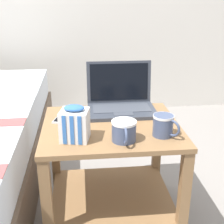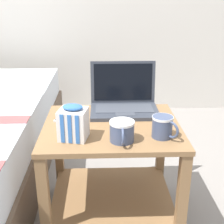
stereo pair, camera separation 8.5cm
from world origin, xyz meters
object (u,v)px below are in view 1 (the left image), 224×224
object	(u,v)px
snack_bag	(75,124)
cell_phone	(64,117)
laptop	(121,101)
mug_front_right	(124,130)
mug_front_left	(164,125)

from	to	relation	value
snack_bag	cell_phone	bearing A→B (deg)	103.04
laptop	mug_front_right	world-z (taller)	laptop
mug_front_left	laptop	bearing A→B (deg)	113.18
mug_front_left	cell_phone	size ratio (longest dim) A/B	0.66
mug_front_left	mug_front_right	world-z (taller)	mug_front_left
mug_front_right	cell_phone	distance (m)	0.38
laptop	mug_front_left	world-z (taller)	laptop
laptop	snack_bag	size ratio (longest dim) A/B	2.27
mug_front_left	snack_bag	xyz separation A→B (m)	(-0.38, 0.00, 0.02)
mug_front_left	cell_phone	bearing A→B (deg)	150.26
mug_front_right	snack_bag	size ratio (longest dim) A/B	0.94
mug_front_left	mug_front_right	size ratio (longest dim) A/B	0.80
mug_front_left	mug_front_right	bearing A→B (deg)	-170.13
laptop	mug_front_right	size ratio (longest dim) A/B	2.42
mug_front_right	cell_phone	bearing A→B (deg)	132.87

